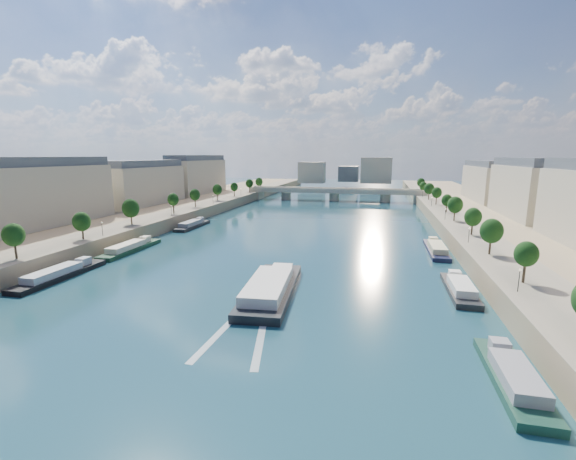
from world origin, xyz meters
The scene contains 17 objects.
ground centered at (0.00, 100.00, 0.00)m, with size 700.00×700.00×0.00m, color #0D2939.
quay_left centered at (-72.00, 100.00, 2.50)m, with size 44.00×520.00×5.00m, color #9E8460.
quay_right centered at (72.00, 100.00, 2.50)m, with size 44.00×520.00×5.00m, color #9E8460.
pave_left centered at (-57.00, 100.00, 5.05)m, with size 14.00×520.00×0.10m, color gray.
pave_right centered at (57.00, 100.00, 5.05)m, with size 14.00×520.00×0.10m, color gray.
trees_left centered at (-55.00, 102.00, 10.48)m, with size 4.80×268.80×8.26m.
trees_right centered at (55.00, 110.00, 10.48)m, with size 4.80×268.80×8.26m.
lamps_left centered at (-52.50, 90.00, 7.78)m, with size 0.36×200.36×4.28m.
lamps_right centered at (52.50, 105.00, 7.78)m, with size 0.36×200.36×4.28m.
buildings_left centered at (-85.00, 112.00, 16.45)m, with size 16.00×226.00×23.20m.
buildings_right centered at (85.00, 112.00, 16.45)m, with size 16.00×226.00×23.20m.
skyline centered at (3.19, 319.52, 14.66)m, with size 79.00×42.00×22.00m.
bridge centered at (0.00, 220.60, 5.08)m, with size 112.00×12.00×8.15m.
tour_barge centered at (6.43, 46.86, 1.29)m, with size 11.95×32.78×4.36m.
wake centered at (6.43, 30.37, 0.02)m, with size 10.74×26.03×0.04m.
moored_barges_left centered at (-45.50, 43.87, 0.84)m, with size 5.00×162.49×3.60m.
moored_barges_right centered at (45.50, 41.05, 0.84)m, with size 5.00×131.67×3.60m.
Camera 1 is at (27.69, -27.41, 28.85)m, focal length 24.00 mm.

